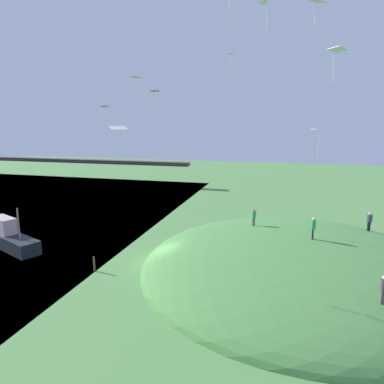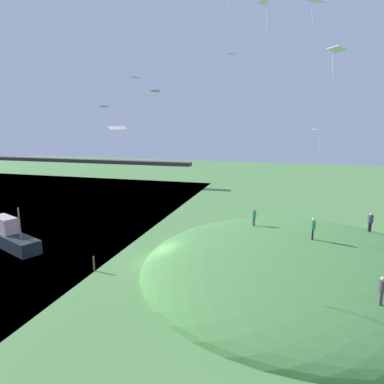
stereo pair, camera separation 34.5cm
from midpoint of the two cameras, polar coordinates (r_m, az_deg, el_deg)
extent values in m
plane|color=#558B47|center=(30.14, -5.83, -11.52)|extent=(160.00, 160.00, 0.00)
ellipsoid|color=#4C8842|center=(30.02, 16.81, -12.06)|extent=(25.52, 25.64, 5.22)
cube|color=#4A3F3C|center=(73.69, -19.16, 4.88)|extent=(48.31, 1.80, 0.70)
cube|color=black|center=(37.46, -27.89, -7.18)|extent=(8.05, 4.87, 1.27)
cube|color=#BD9FA2|center=(38.14, -28.82, -4.77)|extent=(3.27, 2.38, 1.51)
cylinder|color=gray|center=(35.13, -26.87, -4.70)|extent=(0.14, 0.14, 2.89)
cube|color=black|center=(29.16, 18.90, -6.55)|extent=(0.15, 0.22, 0.85)
cylinder|color=#309057|center=(28.95, 19.00, -5.11)|extent=(0.44, 0.44, 0.67)
sphere|color=beige|center=(28.83, 19.06, -4.23)|extent=(0.25, 0.25, 0.25)
cube|color=#3B3C32|center=(32.36, 9.79, -4.84)|extent=(0.25, 0.22, 0.75)
cylinder|color=#3A9261|center=(32.18, 9.83, -3.69)|extent=(0.55, 0.55, 0.60)
sphere|color=#976E5D|center=(32.08, 9.86, -2.98)|extent=(0.23, 0.23, 0.23)
cube|color=#584849|center=(22.42, 28.39, -14.93)|extent=(0.23, 0.19, 0.78)
cylinder|color=#414445|center=(22.13, 28.56, -13.29)|extent=(0.49, 0.49, 0.62)
sphere|color=beige|center=(21.97, 28.67, -12.28)|extent=(0.23, 0.23, 0.23)
cube|color=black|center=(35.67, 26.79, -5.08)|extent=(0.30, 0.26, 0.84)
cylinder|color=#363D4B|center=(35.48, 26.90, -3.91)|extent=(0.66, 0.66, 0.66)
sphere|color=beige|center=(35.37, 26.97, -3.19)|extent=(0.25, 0.25, 0.25)
cube|color=white|center=(26.20, -9.55, 18.12)|extent=(0.68, 0.90, 0.05)
cylinder|color=white|center=(26.25, -9.43, 16.74)|extent=(0.11, 0.12, 0.83)
cube|color=white|center=(23.44, -12.40, 10.24)|extent=(1.28, 1.28, 0.24)
cylinder|color=white|center=(23.73, -12.17, 7.95)|extent=(0.14, 0.12, 1.37)
cube|color=white|center=(20.72, 19.38, 27.49)|extent=(1.23, 1.25, 0.22)
cylinder|color=white|center=(20.64, 18.98, 25.54)|extent=(0.15, 0.05, 0.88)
cube|color=white|center=(32.73, 19.69, 9.69)|extent=(1.15, 1.37, 0.04)
cylinder|color=white|center=(32.71, 19.81, 7.44)|extent=(0.14, 0.20, 1.97)
cube|color=white|center=(24.33, -14.62, 13.50)|extent=(0.69, 0.79, 0.11)
cylinder|color=white|center=(24.34, -14.67, 11.91)|extent=(0.05, 0.11, 1.02)
cube|color=white|center=(37.49, 5.97, 21.68)|extent=(0.92, 1.07, 0.07)
cylinder|color=white|center=(37.49, 6.11, 20.04)|extent=(0.25, 0.19, 1.64)
cube|color=silver|center=(31.80, 11.29, 28.25)|extent=(0.64, 0.90, 0.18)
cylinder|color=silver|center=(31.51, 11.81, 26.23)|extent=(0.13, 0.12, 1.84)
cube|color=white|center=(25.82, 22.44, 20.82)|extent=(1.24, 1.35, 0.23)
cylinder|color=white|center=(25.37, 21.84, 18.38)|extent=(0.19, 0.20, 1.76)
cylinder|color=white|center=(26.03, 5.73, 27.83)|extent=(0.06, 0.24, 1.63)
cube|color=silver|center=(34.13, -6.45, 16.18)|extent=(0.96, 0.74, 0.16)
cylinder|color=silver|center=(33.97, -6.74, 14.20)|extent=(0.24, 0.23, 1.92)
cylinder|color=brown|center=(29.34, -16.12, -11.30)|extent=(0.14, 0.14, 1.21)
camera|label=1|loc=(0.17, -90.32, -0.06)|focal=32.45mm
camera|label=2|loc=(0.17, 89.68, 0.06)|focal=32.45mm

